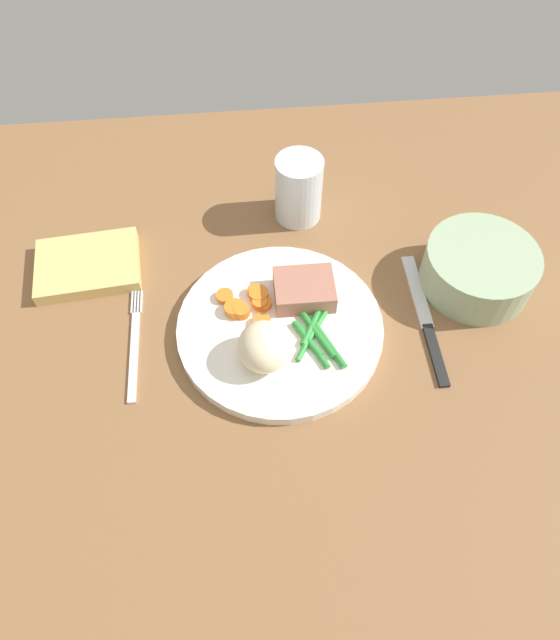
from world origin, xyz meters
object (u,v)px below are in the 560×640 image
(fork, at_px, (135,344))
(salad_bowl, at_px, (479,267))
(water_glass, at_px, (298,193))
(knife, at_px, (426,321))
(dinner_plate, at_px, (280,328))
(meat_portion, at_px, (304,290))
(napkin, at_px, (88,265))

(fork, relative_size, salad_bowl, 1.13)
(water_glass, bearing_deg, fork, -137.98)
(knife, bearing_deg, salad_bowl, 37.81)
(dinner_plate, height_order, salad_bowl, salad_bowl)
(dinner_plate, bearing_deg, knife, -0.86)
(meat_portion, relative_size, fork, 0.46)
(meat_portion, height_order, fork, meat_portion)
(meat_portion, relative_size, salad_bowl, 0.52)
(fork, height_order, napkin, napkin)
(napkin, bearing_deg, dinner_plate, -26.84)
(napkin, bearing_deg, fork, -62.51)
(meat_portion, bearing_deg, dinner_plate, -130.60)
(fork, distance_m, napkin, 0.15)
(meat_portion, bearing_deg, salad_bowl, 3.18)
(dinner_plate, bearing_deg, meat_portion, 49.40)
(water_glass, bearing_deg, dinner_plate, -102.75)
(meat_portion, relative_size, water_glass, 0.78)
(dinner_plate, height_order, meat_portion, meat_portion)
(knife, relative_size, salad_bowl, 1.40)
(dinner_plate, bearing_deg, salad_bowl, 11.39)
(dinner_plate, relative_size, napkin, 1.89)
(fork, bearing_deg, salad_bowl, 5.01)
(fork, relative_size, knife, 0.81)
(meat_portion, bearing_deg, knife, -15.94)
(water_glass, distance_m, napkin, 0.31)
(dinner_plate, height_order, fork, dinner_plate)
(fork, xyz_separation_m, knife, (0.37, -0.00, -0.00))
(dinner_plate, xyz_separation_m, fork, (-0.18, -0.00, -0.01))
(water_glass, relative_size, salad_bowl, 0.67)
(knife, xyz_separation_m, napkin, (-0.44, 0.13, 0.01))
(meat_portion, xyz_separation_m, salad_bowl, (0.23, 0.01, 0.00))
(meat_portion, xyz_separation_m, water_glass, (0.01, 0.16, 0.01))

